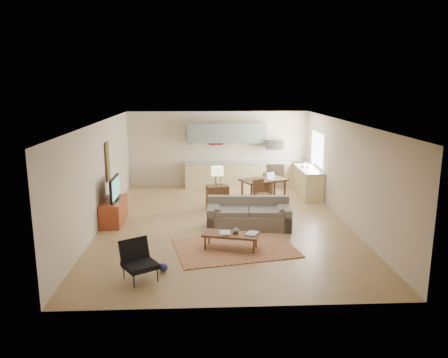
{
  "coord_description": "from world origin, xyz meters",
  "views": [
    {
      "loc": [
        -0.56,
        -11.18,
        3.68
      ],
      "look_at": [
        0.0,
        0.3,
        1.15
      ],
      "focal_mm": 35.0,
      "sensor_mm": 36.0,
      "label": 1
    }
  ],
  "objects": [
    {
      "name": "sofa",
      "position": [
        0.6,
        -0.43,
        0.39
      ],
      "size": [
        2.28,
        1.1,
        0.77
      ],
      "primitive_type": null,
      "rotation": [
        0.0,
        0.0,
        -0.06
      ],
      "color": "#665F52",
      "rests_on": "floor"
    },
    {
      "name": "book_a",
      "position": [
        -0.21,
        -1.88,
        0.39
      ],
      "size": [
        0.26,
        0.34,
        0.03
      ],
      "primitive_type": "imported",
      "rotation": [
        0.0,
        0.0,
        -0.02
      ],
      "color": "maroon",
      "rests_on": "coffee_table"
    },
    {
      "name": "soap_bottle",
      "position": [
        2.83,
        3.01,
        1.02
      ],
      "size": [
        0.1,
        0.1,
        0.19
      ],
      "primitive_type": "imported",
      "rotation": [
        0.0,
        0.0,
        0.09
      ],
      "color": "#FBF1BD",
      "rests_on": "kitchen_counter_right"
    },
    {
      "name": "vase",
      "position": [
        0.15,
        -1.88,
        0.46
      ],
      "size": [
        0.21,
        0.21,
        0.17
      ],
      "primitive_type": "imported",
      "rotation": [
        0.0,
        0.0,
        0.17
      ],
      "color": "black",
      "rests_on": "coffee_table"
    },
    {
      "name": "armchair",
      "position": [
        -1.77,
        -3.39,
        0.38
      ],
      "size": [
        0.92,
        0.92,
        0.76
      ],
      "primitive_type": null,
      "rotation": [
        0.0,
        0.0,
        0.56
      ],
      "color": "black",
      "rests_on": "floor"
    },
    {
      "name": "tv",
      "position": [
        -2.92,
        0.2,
        0.94
      ],
      "size": [
        0.1,
        1.05,
        0.63
      ],
      "primitive_type": null,
      "color": "black",
      "rests_on": "tv_credenza"
    },
    {
      "name": "console_table",
      "position": [
        -0.15,
        1.31,
        0.37
      ],
      "size": [
        0.7,
        0.53,
        0.73
      ],
      "primitive_type": null,
      "rotation": [
        0.0,
        0.0,
        0.2
      ],
      "color": "#3C2416",
      "rests_on": "floor"
    },
    {
      "name": "window_right",
      "position": [
        3.23,
        3.0,
        1.55
      ],
      "size": [
        0.02,
        1.4,
        1.05
      ],
      "primitive_type": "cube",
      "color": "white",
      "rests_on": "room"
    },
    {
      "name": "book_b",
      "position": [
        0.41,
        -1.89,
        0.39
      ],
      "size": [
        0.51,
        0.53,
        0.03
      ],
      "primitive_type": "imported",
      "rotation": [
        0.0,
        0.0,
        -0.47
      ],
      "color": "navy",
      "rests_on": "coffee_table"
    },
    {
      "name": "upper_cabinets",
      "position": [
        0.3,
        4.33,
        1.95
      ],
      "size": [
        2.8,
        0.34,
        0.7
      ],
      "primitive_type": "cube",
      "color": "slate",
      "rests_on": "room"
    },
    {
      "name": "wall_art_left",
      "position": [
        -3.21,
        0.9,
        1.55
      ],
      "size": [
        0.06,
        0.42,
        1.1
      ],
      "primitive_type": null,
      "color": "brown",
      "rests_on": "room"
    },
    {
      "name": "dining_chair_far",
      "position": [
        1.49,
        2.94,
        0.41
      ],
      "size": [
        0.54,
        0.54,
        0.82
      ],
      "primitive_type": null,
      "rotation": [
        0.0,
        0.0,
        3.62
      ],
      "color": "#3C2416",
      "rests_on": "floor"
    },
    {
      "name": "kitchen_range",
      "position": [
        2.0,
        4.18,
        0.45
      ],
      "size": [
        0.62,
        0.62,
        0.9
      ],
      "primitive_type": "cube",
      "color": "#A5A8AD",
      "rests_on": "ground"
    },
    {
      "name": "coffee_table",
      "position": [
        0.05,
        -1.9,
        0.19
      ],
      "size": [
        1.35,
        0.81,
        0.38
      ],
      "primitive_type": null,
      "rotation": [
        0.0,
        0.0,
        -0.26
      ],
      "color": "#512E1B",
      "rests_on": "floor"
    },
    {
      "name": "rug",
      "position": [
        0.14,
        -1.83,
        0.01
      ],
      "size": [
        2.97,
        2.34,
        0.02
      ],
      "primitive_type": "cube",
      "rotation": [
        0.0,
        0.0,
        0.21
      ],
      "color": "brown",
      "rests_on": "floor"
    },
    {
      "name": "triptych",
      "position": [
        -0.1,
        4.47,
        1.75
      ],
      "size": [
        1.7,
        0.04,
        0.5
      ],
      "primitive_type": null,
      "color": "#FBF1BD",
      "rests_on": "room"
    },
    {
      "name": "dining_chair_near",
      "position": [
        1.2,
        1.49,
        0.42
      ],
      "size": [
        0.56,
        0.57,
        0.84
      ],
      "primitive_type": null,
      "rotation": [
        0.0,
        0.0,
        0.54
      ],
      "color": "#3C2416",
      "rests_on": "floor"
    },
    {
      "name": "dining_table",
      "position": [
        1.35,
        2.21,
        0.36
      ],
      "size": [
        1.61,
        1.3,
        0.71
      ],
      "primitive_type": null,
      "rotation": [
        0.0,
        0.0,
        0.41
      ],
      "color": "#3C2416",
      "rests_on": "floor"
    },
    {
      "name": "room",
      "position": [
        0.0,
        0.0,
        1.35
      ],
      "size": [
        9.0,
        9.0,
        9.0
      ],
      "color": "#96754B",
      "rests_on": "ground"
    },
    {
      "name": "kitchen_microwave",
      "position": [
        2.0,
        4.2,
        1.55
      ],
      "size": [
        0.62,
        0.4,
        0.35
      ],
      "primitive_type": "cube",
      "color": "#A5A8AD",
      "rests_on": "room"
    },
    {
      "name": "tv_credenza",
      "position": [
        -2.97,
        0.2,
        0.31
      ],
      "size": [
        0.52,
        1.36,
        0.63
      ],
      "primitive_type": null,
      "color": "maroon",
      "rests_on": "floor"
    },
    {
      "name": "kitchen_counter_back",
      "position": [
        0.9,
        4.18,
        0.46
      ],
      "size": [
        4.26,
        0.64,
        0.92
      ],
      "primitive_type": null,
      "color": "tan",
      "rests_on": "ground"
    },
    {
      "name": "laptop",
      "position": [
        1.63,
        2.12,
        0.82
      ],
      "size": [
        0.37,
        0.35,
        0.22
      ],
      "primitive_type": null,
      "rotation": [
        0.0,
        0.0,
        0.56
      ],
      "color": "#A5A8AD",
      "rests_on": "dining_table"
    },
    {
      "name": "table_lamp",
      "position": [
        -0.15,
        1.31,
        1.03
      ],
      "size": [
        0.41,
        0.41,
        0.59
      ],
      "primitive_type": null,
      "rotation": [
        0.0,
        0.0,
        0.16
      ],
      "color": "beige",
      "rests_on": "console_table"
    },
    {
      "name": "kitchen_counter_right",
      "position": [
        2.93,
        3.0,
        0.46
      ],
      "size": [
        0.64,
        2.26,
        0.92
      ],
      "primitive_type": null,
      "color": "tan",
      "rests_on": "ground"
    }
  ]
}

